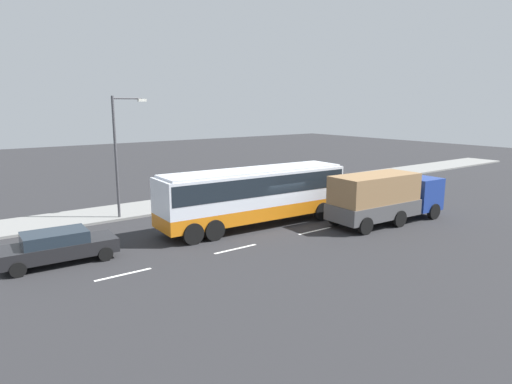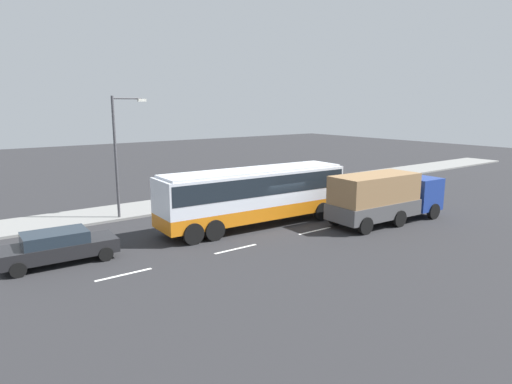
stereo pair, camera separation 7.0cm
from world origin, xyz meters
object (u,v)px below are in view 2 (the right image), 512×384
(car_black_sedan, at_px, (58,246))
(pedestrian_at_crossing, at_px, (316,175))
(pedestrian_near_curb, at_px, (206,189))
(coach_bus, at_px, (254,191))
(cargo_truck, at_px, (385,196))
(street_lamp, at_px, (119,148))

(car_black_sedan, height_order, pedestrian_at_crossing, pedestrian_at_crossing)
(car_black_sedan, height_order, pedestrian_near_curb, pedestrian_near_curb)
(coach_bus, height_order, cargo_truck, coach_bus)
(pedestrian_near_curb, bearing_deg, cargo_truck, 90.62)
(cargo_truck, distance_m, pedestrian_at_crossing, 11.01)
(cargo_truck, height_order, pedestrian_near_curb, cargo_truck)
(cargo_truck, relative_size, street_lamp, 1.09)
(coach_bus, bearing_deg, cargo_truck, -28.12)
(coach_bus, xyz_separation_m, cargo_truck, (6.60, -3.96, -0.45))
(car_black_sedan, bearing_deg, street_lamp, 52.25)
(cargo_truck, height_order, pedestrian_at_crossing, cargo_truck)
(pedestrian_near_curb, bearing_deg, pedestrian_at_crossing, 149.39)
(cargo_truck, xyz_separation_m, street_lamp, (-12.10, 10.07, 2.74))
(cargo_truck, height_order, car_black_sedan, cargo_truck)
(pedestrian_at_crossing, bearing_deg, street_lamp, 178.79)
(coach_bus, relative_size, street_lamp, 1.59)
(pedestrian_at_crossing, bearing_deg, cargo_truck, -114.36)
(car_black_sedan, bearing_deg, cargo_truck, -10.76)
(pedestrian_at_crossing, distance_m, street_lamp, 16.69)
(coach_bus, bearing_deg, car_black_sedan, -178.15)
(street_lamp, bearing_deg, pedestrian_near_curb, 0.33)
(pedestrian_near_curb, relative_size, street_lamp, 0.24)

